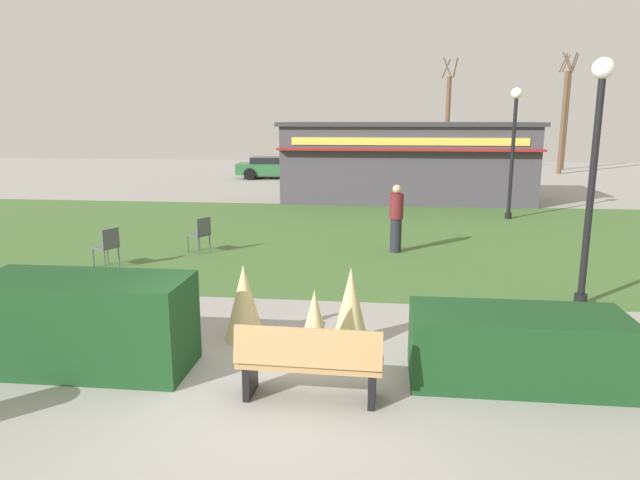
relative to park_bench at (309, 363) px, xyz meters
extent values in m
plane|color=#999691|center=(-0.51, 0.07, -0.48)|extent=(80.00, 80.00, 0.00)
cube|color=#446B33|center=(-0.51, 9.76, -0.48)|extent=(36.00, 12.00, 0.01)
cube|color=tan|center=(0.00, 0.07, -0.03)|extent=(1.71, 0.52, 0.06)
cube|color=tan|center=(0.00, -0.15, 0.25)|extent=(1.70, 0.17, 0.44)
cube|color=black|center=(-0.73, 0.09, -0.26)|extent=(0.09, 0.44, 0.45)
cube|color=black|center=(0.73, 0.05, -0.26)|extent=(0.09, 0.44, 0.45)
cube|color=tan|center=(-0.81, 0.09, 0.09)|extent=(0.07, 0.44, 0.06)
cube|color=tan|center=(0.81, 0.05, 0.09)|extent=(0.07, 0.44, 0.06)
cube|color=#19421E|center=(-3.05, 0.57, 0.14)|extent=(2.75, 1.10, 1.25)
cube|color=#19421E|center=(2.51, 0.81, -0.03)|extent=(2.64, 1.10, 0.91)
cone|color=#D1BC7F|center=(-0.08, 1.16, 0.02)|extent=(0.52, 0.52, 1.00)
cone|color=#D1BC7F|center=(-1.22, 1.80, 0.10)|extent=(0.60, 0.60, 1.16)
cone|color=#D1BC7F|center=(0.37, 1.77, 0.10)|extent=(0.56, 0.56, 1.17)
cylinder|color=black|center=(4.35, 4.09, -0.38)|extent=(0.22, 0.22, 0.20)
cylinder|color=black|center=(4.35, 4.09, 1.47)|extent=(0.12, 0.12, 3.91)
sphere|color=white|center=(4.35, 4.09, 3.59)|extent=(0.36, 0.36, 0.36)
cylinder|color=black|center=(4.94, 13.24, -0.38)|extent=(0.22, 0.22, 0.20)
cylinder|color=black|center=(4.94, 13.24, 1.47)|extent=(0.12, 0.12, 3.91)
sphere|color=white|center=(4.94, 13.24, 3.59)|extent=(0.36, 0.36, 0.36)
cube|color=#47424C|center=(1.64, 17.60, 1.01)|extent=(9.74, 4.06, 2.98)
cube|color=#333338|center=(1.64, 17.60, 2.58)|extent=(10.04, 4.36, 0.16)
cube|color=maroon|center=(1.64, 15.39, 1.67)|extent=(9.84, 0.36, 0.08)
cube|color=#D8CC4C|center=(1.64, 15.55, 1.96)|extent=(8.76, 0.04, 0.28)
cube|color=#4C5156|center=(-5.36, 5.68, -0.03)|extent=(0.58, 0.58, 0.04)
cube|color=#4C5156|center=(-5.18, 5.59, 0.19)|extent=(0.22, 0.42, 0.44)
cylinder|color=#4C5156|center=(-5.45, 5.93, -0.26)|extent=(0.03, 0.03, 0.45)
cylinder|color=#4C5156|center=(-5.61, 5.59, -0.26)|extent=(0.03, 0.03, 0.45)
cylinder|color=#4C5156|center=(-5.11, 5.77, -0.26)|extent=(0.03, 0.03, 0.45)
cylinder|color=#4C5156|center=(-5.27, 5.43, -0.26)|extent=(0.03, 0.03, 0.45)
cube|color=#4C5156|center=(-3.75, 7.29, -0.03)|extent=(0.60, 0.60, 0.04)
cube|color=#4C5156|center=(-3.58, 7.20, 0.19)|extent=(0.25, 0.40, 0.44)
cylinder|color=#4C5156|center=(-3.82, 7.55, -0.26)|extent=(0.03, 0.03, 0.45)
cylinder|color=#4C5156|center=(-4.01, 7.22, -0.26)|extent=(0.03, 0.03, 0.45)
cylinder|color=#4C5156|center=(-3.49, 7.37, -0.26)|extent=(0.03, 0.03, 0.45)
cylinder|color=#4C5156|center=(-3.68, 7.03, -0.26)|extent=(0.03, 0.03, 0.45)
cylinder|color=#23232D|center=(1.12, 7.87, -0.06)|extent=(0.28, 0.28, 0.85)
cylinder|color=maroon|center=(1.12, 7.87, 0.68)|extent=(0.34, 0.34, 0.62)
sphere|color=tan|center=(1.12, 7.87, 1.10)|extent=(0.22, 0.22, 0.22)
cube|color=#2D6638|center=(-5.34, 25.48, 0.07)|extent=(4.35, 2.18, 0.60)
cube|color=black|center=(-5.49, 25.47, 0.50)|extent=(2.45, 1.79, 0.44)
cylinder|color=black|center=(-4.13, 26.52, -0.16)|extent=(0.66, 0.28, 0.64)
cylinder|color=black|center=(-3.96, 24.69, -0.16)|extent=(0.66, 0.28, 0.64)
cylinder|color=black|center=(-6.72, 26.27, -0.16)|extent=(0.66, 0.28, 0.64)
cylinder|color=black|center=(-6.55, 24.44, -0.16)|extent=(0.66, 0.28, 0.64)
cylinder|color=brown|center=(11.37, 30.19, 2.54)|extent=(0.28, 0.28, 6.04)
cylinder|color=brown|center=(11.70, 30.30, 6.06)|extent=(0.25, 0.58, 1.12)
cylinder|color=brown|center=(11.19, 30.50, 6.06)|extent=(0.54, 0.36, 1.12)
cylinder|color=brown|center=(11.20, 29.89, 6.06)|extent=(0.54, 0.35, 1.12)
cylinder|color=brown|center=(4.47, 29.50, 2.39)|extent=(0.28, 0.28, 5.74)
cylinder|color=brown|center=(4.81, 29.60, 5.75)|extent=(0.25, 0.58, 1.12)
cylinder|color=brown|center=(4.29, 29.80, 5.75)|extent=(0.54, 0.36, 1.12)
cylinder|color=brown|center=(4.30, 29.19, 5.75)|extent=(0.54, 0.35, 1.12)
cylinder|color=brown|center=(12.43, 33.35, 2.66)|extent=(0.28, 0.28, 6.28)
cylinder|color=brown|center=(12.76, 33.46, 6.30)|extent=(0.25, 0.58, 1.12)
cylinder|color=brown|center=(12.25, 33.65, 6.30)|extent=(0.54, 0.36, 1.12)
cylinder|color=brown|center=(12.25, 33.05, 6.30)|extent=(0.54, 0.35, 1.12)
camera|label=1|loc=(0.82, -6.11, 2.76)|focal=31.98mm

